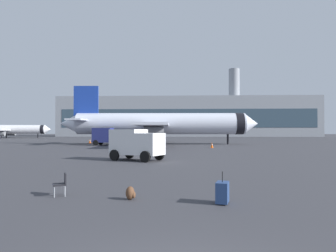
% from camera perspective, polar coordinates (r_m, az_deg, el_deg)
% --- Properties ---
extents(airplane_at_gate, '(35.71, 32.17, 10.50)m').
position_cam_1_polar(airplane_at_gate, '(55.26, -1.56, 0.39)').
color(airplane_at_gate, silver).
rests_on(airplane_at_gate, ground).
extents(airplane_taxiing, '(26.98, 24.43, 7.93)m').
position_cam_1_polar(airplane_taxiing, '(112.04, -27.47, -0.58)').
color(airplane_taxiing, white).
rests_on(airplane_taxiing, ground).
extents(service_truck, '(5.01, 2.96, 2.90)m').
position_cam_1_polar(service_truck, '(52.37, -11.16, -1.77)').
color(service_truck, navy).
rests_on(service_truck, ground).
extents(cargo_van, '(4.83, 3.87, 2.60)m').
position_cam_1_polar(cargo_van, '(25.90, -5.90, -3.15)').
color(cargo_van, white).
rests_on(cargo_van, ground).
extents(safety_cone_near, '(0.44, 0.44, 0.77)m').
position_cam_1_polar(safety_cone_near, '(62.28, -14.27, -2.73)').
color(safety_cone_near, '#F2590C').
rests_on(safety_cone_near, ground).
extents(safety_cone_mid, '(0.44, 0.44, 0.78)m').
position_cam_1_polar(safety_cone_mid, '(64.64, -2.08, -2.68)').
color(safety_cone_mid, '#F2590C').
rests_on(safety_cone_mid, ground).
extents(safety_cone_far, '(0.44, 0.44, 0.80)m').
position_cam_1_polar(safety_cone_far, '(44.38, 8.15, -3.53)').
color(safety_cone_far, '#F2590C').
rests_on(safety_cone_far, ground).
extents(safety_cone_outer, '(0.44, 0.44, 0.63)m').
position_cam_1_polar(safety_cone_outer, '(40.34, -9.18, -3.92)').
color(safety_cone_outer, '#F2590C').
rests_on(safety_cone_outer, ground).
extents(rolling_suitcase, '(0.55, 0.72, 1.10)m').
position_cam_1_polar(rolling_suitcase, '(10.95, 10.05, -11.99)').
color(rolling_suitcase, navy).
rests_on(rolling_suitcase, ground).
extents(traveller_backpack, '(0.36, 0.40, 0.48)m').
position_cam_1_polar(traveller_backpack, '(11.50, -6.95, -12.25)').
color(traveller_backpack, brown).
rests_on(traveller_backpack, ground).
extents(gate_chair, '(0.64, 0.64, 0.86)m').
position_cam_1_polar(gate_chair, '(12.67, -19.12, -9.92)').
color(gate_chair, black).
rests_on(gate_chair, ground).
extents(terminal_building, '(103.80, 18.83, 27.96)m').
position_cam_1_polar(terminal_building, '(128.35, 3.56, 1.69)').
color(terminal_building, gray).
rests_on(terminal_building, ground).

